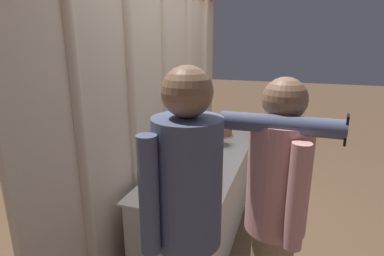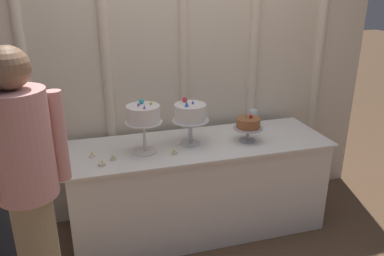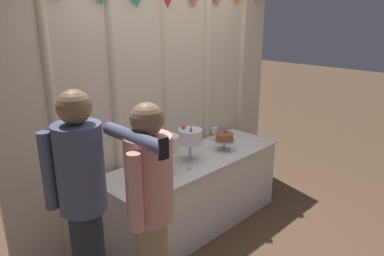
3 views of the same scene
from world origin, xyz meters
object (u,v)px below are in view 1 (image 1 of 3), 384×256
object	(u,v)px
cake_table	(206,194)
cake_display_leftmost	(198,144)
wine_glass	(201,129)
tealight_far_left	(178,196)
tealight_far_right	(216,167)
guest_man_pink_jacket	(275,222)
cake_display_rightmost	(223,133)
tealight_near_left	(204,196)
tealight_near_right	(197,190)
guest_girl_blue_dress	(189,229)
cake_display_center	(204,135)

from	to	relation	value
cake_table	cake_display_leftmost	distance (m)	0.79
wine_glass	tealight_far_left	world-z (taller)	wine_glass
cake_table	tealight_far_right	xyz separation A→B (m)	(-0.23, -0.15, 0.39)
cake_table	guest_man_pink_jacket	bearing A→B (deg)	-148.91
cake_display_leftmost	cake_display_rightmost	distance (m)	0.81
cake_table	tealight_near_left	world-z (taller)	tealight_near_left
tealight_near_right	guest_girl_blue_dress	bearing A→B (deg)	-165.20
cake_display_center	tealight_far_left	xyz separation A→B (m)	(-0.73, -0.03, -0.23)
tealight_far_left	tealight_near_left	xyz separation A→B (m)	(0.06, -0.16, 0.00)
cake_display_center	cake_display_rightmost	size ratio (longest dim) A/B	1.60
guest_girl_blue_dress	guest_man_pink_jacket	distance (m)	0.45
tealight_near_left	tealight_far_right	world-z (taller)	same
tealight_near_right	tealight_far_right	world-z (taller)	tealight_far_right
cake_table	guest_girl_blue_dress	size ratio (longest dim) A/B	1.18
cake_display_rightmost	guest_man_pink_jacket	size ratio (longest dim) A/B	0.14
cake_display_rightmost	cake_table	bearing A→B (deg)	169.68
tealight_near_right	guest_girl_blue_dress	xyz separation A→B (m)	(-0.73, -0.19, 0.19)
guest_man_pink_jacket	tealight_near_left	bearing A→B (deg)	51.40
tealight_far_right	guest_man_pink_jacket	world-z (taller)	guest_man_pink_jacket
wine_glass	tealight_far_right	world-z (taller)	wine_glass
tealight_far_left	tealight_far_right	xyz separation A→B (m)	(0.57, -0.12, 0.00)
cake_display_center	guest_girl_blue_dress	distance (m)	1.36
cake_display_leftmost	cake_display_center	xyz separation A→B (m)	(0.36, 0.05, -0.04)
tealight_far_right	guest_man_pink_jacket	bearing A→B (deg)	-149.23
wine_glass	cake_table	bearing A→B (deg)	-158.45
wine_glass	tealight_near_left	distance (m)	1.35
cake_display_leftmost	guest_man_pink_jacket	xyz separation A→B (m)	(-0.71, -0.63, -0.12)
cake_table	tealight_far_left	bearing A→B (deg)	-178.02
cake_display_leftmost	guest_man_pink_jacket	world-z (taller)	guest_man_pink_jacket
cake_display_center	guest_man_pink_jacket	size ratio (longest dim) A/B	0.22
cake_display_center	tealight_near_left	bearing A→B (deg)	-164.00
cake_display_center	guest_man_pink_jacket	distance (m)	1.27
tealight_far_left	guest_man_pink_jacket	world-z (taller)	guest_man_pink_jacket
cake_display_leftmost	tealight_far_right	bearing A→B (deg)	-25.25
tealight_far_left	tealight_near_right	xyz separation A→B (m)	(0.14, -0.09, 0.00)
cake_display_rightmost	guest_girl_blue_dress	size ratio (longest dim) A/B	0.13
tealight_far_right	guest_girl_blue_dress	xyz separation A→B (m)	(-1.16, -0.17, 0.18)
cake_display_rightmost	tealight_near_left	xyz separation A→B (m)	(-1.11, -0.12, -0.12)
cake_display_rightmost	tealight_far_right	bearing A→B (deg)	-172.55
cake_display_leftmost	wine_glass	bearing A→B (deg)	15.45
cake_display_center	cake_display_leftmost	bearing A→B (deg)	-171.33
tealight_near_left	cake_display_leftmost	bearing A→B (deg)	23.76
cake_display_center	cake_display_rightmost	world-z (taller)	cake_display_center
cake_display_center	tealight_near_right	world-z (taller)	cake_display_center
cake_display_center	tealight_far_right	world-z (taller)	cake_display_center
tealight_far_left	tealight_near_right	distance (m)	0.16
tealight_far_right	cake_table	bearing A→B (deg)	32.32
wine_glass	guest_girl_blue_dress	size ratio (longest dim) A/B	0.09
tealight_far_left	tealight_near_left	world-z (taller)	tealight_near_left
cake_display_center	tealight_near_left	xyz separation A→B (m)	(-0.67, -0.19, -0.23)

